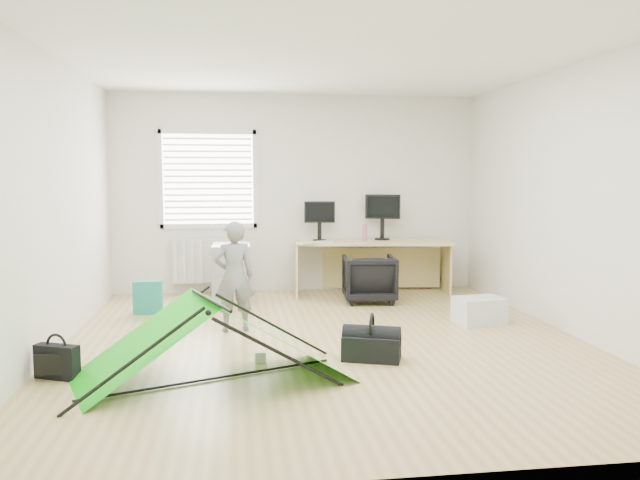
{
  "coord_description": "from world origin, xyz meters",
  "views": [
    {
      "loc": [
        -0.86,
        -5.83,
        1.61
      ],
      "look_at": [
        0.0,
        0.4,
        0.95
      ],
      "focal_mm": 35.0,
      "sensor_mm": 36.0,
      "label": 1
    }
  ],
  "objects": [
    {
      "name": "tote_bag",
      "position": [
        -1.87,
        1.49,
        0.19
      ],
      "size": [
        0.33,
        0.15,
        0.39
      ],
      "primitive_type": "cube",
      "rotation": [
        0.0,
        0.0,
        0.01
      ],
      "color": "#1C7F6D",
      "rests_on": "ground"
    },
    {
      "name": "monitor_right",
      "position": [
        1.17,
        2.55,
        0.94
      ],
      "size": [
        0.49,
        0.26,
        0.46
      ],
      "primitive_type": "cube",
      "rotation": [
        0.0,
        0.0,
        -0.35
      ],
      "color": "black",
      "rests_on": "desk"
    },
    {
      "name": "window",
      "position": [
        -1.2,
        2.71,
        1.55
      ],
      "size": [
        1.2,
        0.06,
        1.2
      ],
      "primitive_type": "cube",
      "color": "silver",
      "rests_on": "back_wall"
    },
    {
      "name": "desk",
      "position": [
        1.0,
        2.37,
        0.36
      ],
      "size": [
        2.16,
        0.92,
        0.71
      ],
      "primitive_type": "cube",
      "rotation": [
        0.0,
        0.0,
        -0.12
      ],
      "color": "#CFBC74",
      "rests_on": "ground"
    },
    {
      "name": "office_chair",
      "position": [
        0.83,
        1.81,
        0.3
      ],
      "size": [
        0.69,
        0.7,
        0.6
      ],
      "primitive_type": "imported",
      "rotation": [
        0.0,
        0.0,
        3.06
      ],
      "color": "black",
      "rests_on": "ground"
    },
    {
      "name": "monitor_left",
      "position": [
        0.28,
        2.51,
        0.91
      ],
      "size": [
        0.42,
        0.14,
        0.4
      ],
      "primitive_type": "cube",
      "rotation": [
        0.0,
        0.0,
        -0.12
      ],
      "color": "black",
      "rests_on": "desk"
    },
    {
      "name": "laptop_bag",
      "position": [
        -2.27,
        -0.79,
        0.14
      ],
      "size": [
        0.38,
        0.25,
        0.27
      ],
      "primitive_type": "cube",
      "rotation": [
        0.0,
        0.0,
        -0.42
      ],
      "color": "black",
      "rests_on": "ground"
    },
    {
      "name": "thermos",
      "position": [
        0.89,
        2.39,
        0.83
      ],
      "size": [
        0.06,
        0.06,
        0.23
      ],
      "primitive_type": "cylinder",
      "rotation": [
        0.0,
        0.0,
        -0.01
      ],
      "color": "#A85E7A",
      "rests_on": "desk"
    },
    {
      "name": "keyboard",
      "position": [
        0.19,
        2.22,
        0.72
      ],
      "size": [
        0.51,
        0.35,
        0.02
      ],
      "primitive_type": "cube",
      "rotation": [
        0.0,
        0.0,
        0.43
      ],
      "color": "beige",
      "rests_on": "desk"
    },
    {
      "name": "kite",
      "position": [
        -1.05,
        -1.01,
        0.32
      ],
      "size": [
        2.25,
        1.57,
        0.64
      ],
      "primitive_type": null,
      "rotation": [
        0.0,
        0.0,
        0.36
      ],
      "color": "#14C512",
      "rests_on": "ground"
    },
    {
      "name": "duffel_bag",
      "position": [
        0.31,
        -0.65,
        0.11
      ],
      "size": [
        0.56,
        0.41,
        0.22
      ],
      "primitive_type": "cube",
      "rotation": [
        0.0,
        0.0,
        -0.35
      ],
      "color": "black",
      "rests_on": "ground"
    },
    {
      "name": "filing_cabinet",
      "position": [
        -0.9,
        2.11,
        0.37
      ],
      "size": [
        0.48,
        0.64,
        0.73
      ],
      "primitive_type": "cube",
      "rotation": [
        0.0,
        0.0,
        -0.02
      ],
      "color": "#9FA1A4",
      "rests_on": "ground"
    },
    {
      "name": "person",
      "position": [
        -0.87,
        0.55,
        0.57
      ],
      "size": [
        0.45,
        0.34,
        1.14
      ],
      "primitive_type": "imported",
      "rotation": [
        0.0,
        0.0,
        3.31
      ],
      "color": "slate",
      "rests_on": "ground"
    },
    {
      "name": "radiator",
      "position": [
        -1.2,
        2.67,
        0.45
      ],
      "size": [
        1.0,
        0.12,
        0.6
      ],
      "primitive_type": "cube",
      "color": "silver",
      "rests_on": "back_wall"
    },
    {
      "name": "ground",
      "position": [
        0.0,
        0.0,
        0.0
      ],
      "size": [
        5.5,
        5.5,
        0.0
      ],
      "primitive_type": "plane",
      "color": "tan",
      "rests_on": "ground"
    },
    {
      "name": "back_wall",
      "position": [
        0.0,
        2.75,
        1.35
      ],
      "size": [
        5.0,
        0.02,
        2.7
      ],
      "primitive_type": "cube",
      "color": "silver",
      "rests_on": "ground"
    },
    {
      "name": "storage_crate",
      "position": [
        1.77,
        0.52,
        0.14
      ],
      "size": [
        0.56,
        0.43,
        0.28
      ],
      "primitive_type": "cube",
      "rotation": [
        0.0,
        0.0,
        0.16
      ],
      "color": "silver",
      "rests_on": "ground"
    },
    {
      "name": "white_box",
      "position": [
        -0.66,
        -0.57,
        0.05
      ],
      "size": [
        0.1,
        0.1,
        0.09
      ],
      "primitive_type": "cube",
      "rotation": [
        0.0,
        0.0,
        0.04
      ],
      "color": "silver",
      "rests_on": "ground"
    }
  ]
}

